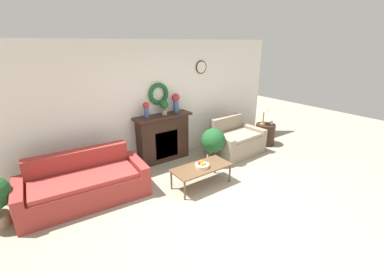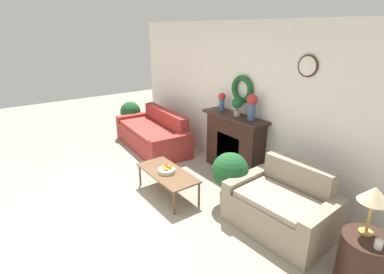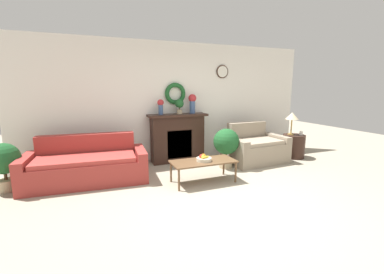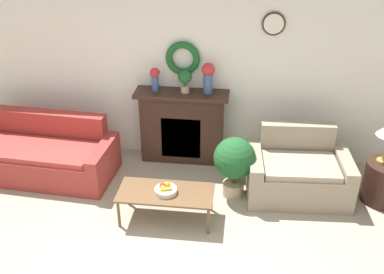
{
  "view_description": "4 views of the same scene",
  "coord_description": "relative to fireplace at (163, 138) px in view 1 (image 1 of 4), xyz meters",
  "views": [
    {
      "loc": [
        -2.72,
        -2.43,
        2.63
      ],
      "look_at": [
        0.09,
        1.47,
        0.86
      ],
      "focal_mm": 24.0,
      "sensor_mm": 36.0,
      "label": 1
    },
    {
      "loc": [
        3.71,
        -1.17,
        2.57
      ],
      "look_at": [
        0.01,
        1.52,
        0.9
      ],
      "focal_mm": 28.0,
      "sensor_mm": 36.0,
      "label": 2
    },
    {
      "loc": [
        -1.83,
        -3.01,
        1.71
      ],
      "look_at": [
        -0.09,
        1.36,
        0.79
      ],
      "focal_mm": 24.0,
      "sensor_mm": 36.0,
      "label": 3
    },
    {
      "loc": [
        0.86,
        -3.35,
        3.6
      ],
      "look_at": [
        0.26,
        1.56,
        0.89
      ],
      "focal_mm": 42.0,
      "sensor_mm": 36.0,
      "label": 4
    }
  ],
  "objects": [
    {
      "name": "side_table_by_loveseat",
      "position": [
        2.75,
        -0.73,
        -0.28
      ],
      "size": [
        0.52,
        0.52,
        0.56
      ],
      "color": "#331E16",
      "rests_on": "ground_plane"
    },
    {
      "name": "potted_plant_floor_by_loveseat",
      "position": [
        0.8,
        -0.84,
        -0.03
      ],
      "size": [
        0.55,
        0.55,
        0.85
      ],
      "color": "tan",
      "rests_on": "ground_plane"
    },
    {
      "name": "vase_on_mantel_left",
      "position": [
        -0.38,
        0.01,
        0.74
      ],
      "size": [
        0.14,
        0.14,
        0.34
      ],
      "color": "#3D5684",
      "rests_on": "fireplace"
    },
    {
      "name": "loveseat_right",
      "position": [
        1.65,
        -0.67,
        -0.24
      ],
      "size": [
        1.38,
        0.98,
        0.88
      ],
      "rotation": [
        0.0,
        0.0,
        0.06
      ],
      "color": "gray",
      "rests_on": "ground_plane"
    },
    {
      "name": "couch_left",
      "position": [
        -1.95,
        -0.63,
        -0.26
      ],
      "size": [
        2.14,
        1.06,
        0.83
      ],
      "rotation": [
        0.0,
        0.0,
        -0.07
      ],
      "color": "#9E332D",
      "rests_on": "ground_plane"
    },
    {
      "name": "wall_back",
      "position": [
        0.0,
        0.21,
        0.8
      ],
      "size": [
        6.8,
        0.16,
        2.7
      ],
      "color": "white",
      "rests_on": "ground_plane"
    },
    {
      "name": "table_lamp",
      "position": [
        2.69,
        -0.68,
        0.45
      ],
      "size": [
        0.3,
        0.3,
        0.54
      ],
      "color": "#B28E42",
      "rests_on": "side_table_by_loveseat"
    },
    {
      "name": "coffee_table",
      "position": [
        -0.0,
        -1.45,
        -0.19
      ],
      "size": [
        1.16,
        0.53,
        0.4
      ],
      "color": "brown",
      "rests_on": "ground_plane"
    },
    {
      "name": "potted_plant_on_mantel",
      "position": [
        0.05,
        -0.01,
        0.75
      ],
      "size": [
        0.2,
        0.2,
        0.33
      ],
      "color": "tan",
      "rests_on": "fireplace"
    },
    {
      "name": "ground_plane",
      "position": [
        -0.0,
        -2.49,
        -0.56
      ],
      "size": [
        16.0,
        16.0,
        0.0
      ],
      "primitive_type": "plane",
      "color": "#9E937F"
    },
    {
      "name": "vase_on_mantel_right",
      "position": [
        0.37,
        0.01,
        0.81
      ],
      "size": [
        0.18,
        0.18,
        0.44
      ],
      "color": "#3D5684",
      "rests_on": "fireplace"
    },
    {
      "name": "fireplace",
      "position": [
        0.0,
        0.0,
        0.0
      ],
      "size": [
        1.34,
        0.41,
        1.11
      ],
      "color": "#331E16",
      "rests_on": "ground_plane"
    },
    {
      "name": "mug",
      "position": [
        2.87,
        -0.82,
        0.05
      ],
      "size": [
        0.07,
        0.07,
        0.1
      ],
      "color": "silver",
      "rests_on": "side_table_by_loveseat"
    },
    {
      "name": "fruit_bowl",
      "position": [
        0.0,
        -1.47,
        -0.11
      ],
      "size": [
        0.27,
        0.27,
        0.12
      ],
      "color": "beige",
      "rests_on": "coffee_table"
    }
  ]
}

